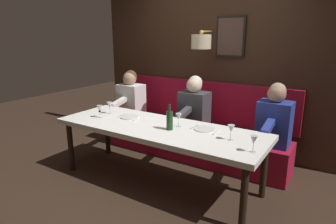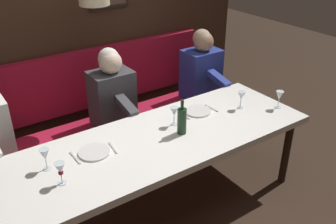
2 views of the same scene
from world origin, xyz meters
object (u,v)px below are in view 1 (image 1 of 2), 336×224
at_px(dining_table, 158,131).
at_px(wine_glass_2, 100,109).
at_px(diner_middle, 131,96).
at_px(wine_glass_1, 254,140).
at_px(wine_glass_4, 231,129).
at_px(wine_bottle, 170,120).
at_px(wine_glass_0, 109,105).
at_px(diner_nearest, 275,117).
at_px(diner_near, 194,105).
at_px(wine_glass_3, 179,117).

height_order(dining_table, wine_glass_2, wine_glass_2).
xyz_separation_m(diner_middle, wine_glass_1, (-1.06, -2.34, 0.04)).
bearing_deg(wine_glass_4, dining_table, 91.20).
bearing_deg(wine_bottle, wine_glass_2, 93.89).
relative_size(wine_glass_0, wine_glass_1, 1.00).
relative_size(diner_middle, wine_glass_0, 4.82).
height_order(dining_table, wine_glass_1, wine_glass_1).
bearing_deg(diner_middle, diner_nearest, -90.00).
relative_size(wine_glass_0, wine_glass_4, 1.00).
distance_m(dining_table, wine_glass_1, 1.22).
xyz_separation_m(dining_table, wine_glass_1, (-0.18, -1.19, 0.18)).
height_order(diner_near, diner_middle, same).
relative_size(wine_glass_2, wine_glass_3, 1.00).
height_order(diner_nearest, diner_near, same).
relative_size(dining_table, diner_middle, 3.27).
bearing_deg(wine_glass_4, wine_glass_0, 87.12).
bearing_deg(diner_nearest, wine_glass_3, 129.68).
bearing_deg(diner_near, dining_table, 178.59).
bearing_deg(wine_glass_1, wine_glass_2, 88.09).
bearing_deg(wine_glass_2, wine_glass_3, -78.27).
distance_m(diner_nearest, wine_glass_0, 2.17).
height_order(diner_middle, wine_glass_3, diner_middle).
bearing_deg(wine_glass_1, wine_glass_3, 73.43).
xyz_separation_m(wine_glass_2, wine_glass_3, (0.22, -1.07, 0.00)).
distance_m(diner_nearest, wine_glass_1, 1.06).
distance_m(wine_glass_0, wine_glass_1, 2.10).
bearing_deg(wine_bottle, wine_glass_4, -85.62).
distance_m(diner_near, wine_bottle, 0.93).
height_order(diner_near, wine_glass_1, diner_near).
xyz_separation_m(wine_glass_4, wine_bottle, (-0.05, 0.72, -0.00)).
distance_m(wine_glass_1, wine_glass_3, 1.02).
bearing_deg(wine_glass_2, dining_table, -82.88).
bearing_deg(wine_glass_3, diner_middle, 60.68).
relative_size(wine_glass_1, wine_bottle, 0.55).
distance_m(diner_nearest, diner_near, 1.12).
bearing_deg(diner_nearest, wine_bottle, 133.88).
xyz_separation_m(diner_nearest, wine_glass_1, (-1.06, -0.05, 0.04)).
bearing_deg(wine_glass_3, wine_bottle, 168.42).
height_order(diner_nearest, wine_glass_1, diner_nearest).
relative_size(diner_nearest, wine_glass_1, 4.82).
relative_size(diner_nearest, wine_glass_0, 4.82).
bearing_deg(diner_nearest, diner_middle, 90.00).
bearing_deg(wine_glass_0, wine_glass_2, -172.02).
bearing_deg(diner_near, diner_nearest, -90.00).
xyz_separation_m(wine_glass_0, wine_glass_3, (0.01, -1.10, 0.00)).
relative_size(wine_glass_1, wine_glass_2, 1.00).
bearing_deg(diner_nearest, wine_glass_0, 110.90).
bearing_deg(wine_glass_0, diner_nearest, -69.10).
bearing_deg(dining_table, wine_glass_0, 82.99).
height_order(wine_glass_0, wine_glass_2, same).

